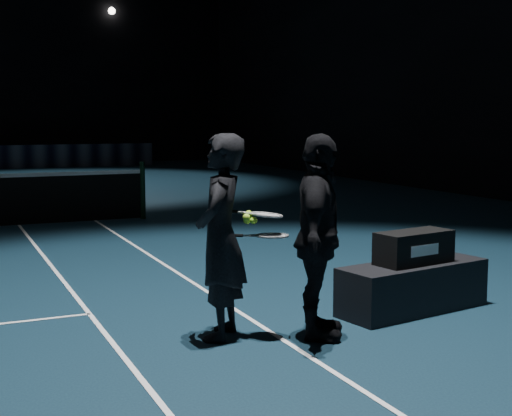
{
  "coord_description": "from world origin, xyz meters",
  "views": [
    {
      "loc": [
        2.8,
        -13.34,
        1.93
      ],
      "look_at": [
        5.3,
        -7.79,
        1.16
      ],
      "focal_mm": 50.0,
      "sensor_mm": 36.0,
      "label": 1
    }
  ],
  "objects_px": {
    "racket_bag": "(414,247)",
    "racket_lower": "(272,236)",
    "player_bench": "(413,287)",
    "player_a": "(221,237)",
    "player_b": "(318,237)",
    "racket_upper": "(266,215)",
    "tennis_balls": "(250,218)"
  },
  "relations": [
    {
      "from": "player_a",
      "to": "player_bench",
      "type": "bearing_deg",
      "value": 125.11
    },
    {
      "from": "racket_bag",
      "to": "racket_upper",
      "type": "bearing_deg",
      "value": 175.64
    },
    {
      "from": "player_a",
      "to": "racket_upper",
      "type": "height_order",
      "value": "player_a"
    },
    {
      "from": "racket_upper",
      "to": "racket_lower",
      "type": "bearing_deg",
      "value": -42.66
    },
    {
      "from": "racket_upper",
      "to": "player_b",
      "type": "bearing_deg",
      "value": -9.08
    },
    {
      "from": "racket_bag",
      "to": "racket_lower",
      "type": "xyz_separation_m",
      "value": [
        -1.67,
        -0.21,
        0.26
      ]
    },
    {
      "from": "tennis_balls",
      "to": "player_bench",
      "type": "bearing_deg",
      "value": 3.87
    },
    {
      "from": "player_bench",
      "to": "tennis_balls",
      "type": "relative_size",
      "value": 13.53
    },
    {
      "from": "player_b",
      "to": "tennis_balls",
      "type": "relative_size",
      "value": 15.01
    },
    {
      "from": "player_b",
      "to": "racket_upper",
      "type": "xyz_separation_m",
      "value": [
        -0.39,
        0.22,
        0.19
      ]
    },
    {
      "from": "player_a",
      "to": "racket_lower",
      "type": "relative_size",
      "value": 2.65
    },
    {
      "from": "player_bench",
      "to": "racket_bag",
      "type": "bearing_deg",
      "value": 0.0
    },
    {
      "from": "racket_bag",
      "to": "racket_lower",
      "type": "relative_size",
      "value": 1.19
    },
    {
      "from": "racket_bag",
      "to": "racket_upper",
      "type": "distance_m",
      "value": 1.76
    },
    {
      "from": "tennis_balls",
      "to": "player_a",
      "type": "bearing_deg",
      "value": 156.44
    },
    {
      "from": "player_a",
      "to": "player_b",
      "type": "bearing_deg",
      "value": 99.8
    },
    {
      "from": "racket_bag",
      "to": "player_b",
      "type": "bearing_deg",
      "value": -173.39
    },
    {
      "from": "player_a",
      "to": "racket_lower",
      "type": "height_order",
      "value": "player_a"
    },
    {
      "from": "racket_bag",
      "to": "tennis_balls",
      "type": "distance_m",
      "value": 1.89
    },
    {
      "from": "player_b",
      "to": "racket_lower",
      "type": "distance_m",
      "value": 0.4
    },
    {
      "from": "racket_upper",
      "to": "player_a",
      "type": "bearing_deg",
      "value": -178.29
    },
    {
      "from": "player_a",
      "to": "racket_upper",
      "type": "relative_size",
      "value": 2.65
    },
    {
      "from": "racket_bag",
      "to": "tennis_balls",
      "type": "xyz_separation_m",
      "value": [
        -1.84,
        -0.12,
        0.41
      ]
    },
    {
      "from": "player_a",
      "to": "tennis_balls",
      "type": "height_order",
      "value": "player_a"
    },
    {
      "from": "player_bench",
      "to": "racket_bag",
      "type": "distance_m",
      "value": 0.41
    },
    {
      "from": "racket_bag",
      "to": "player_a",
      "type": "relative_size",
      "value": 0.45
    },
    {
      "from": "player_b",
      "to": "racket_bag",
      "type": "bearing_deg",
      "value": -41.36
    },
    {
      "from": "racket_lower",
      "to": "racket_upper",
      "type": "bearing_deg",
      "value": 141.34
    },
    {
      "from": "player_a",
      "to": "racket_lower",
      "type": "bearing_deg",
      "value": 99.8
    },
    {
      "from": "player_bench",
      "to": "player_a",
      "type": "bearing_deg",
      "value": 171.1
    },
    {
      "from": "player_bench",
      "to": "tennis_balls",
      "type": "distance_m",
      "value": 2.02
    },
    {
      "from": "racket_bag",
      "to": "player_b",
      "type": "height_order",
      "value": "player_b"
    }
  ]
}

